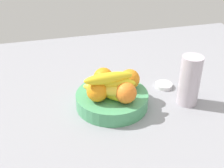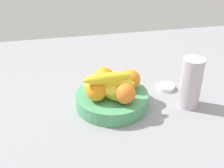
% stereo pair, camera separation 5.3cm
% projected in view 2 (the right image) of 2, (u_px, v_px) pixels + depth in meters
% --- Properties ---
extents(ground_plane, '(1.80, 1.40, 0.03)m').
position_uv_depth(ground_plane, '(119.00, 104.00, 1.12)').
color(ground_plane, gray).
extents(fruit_bowl, '(0.26, 0.26, 0.05)m').
position_uv_depth(fruit_bowl, '(112.00, 100.00, 1.07)').
color(fruit_bowl, '#4A9C67').
rests_on(fruit_bowl, ground_plane).
extents(orange_front_left, '(0.07, 0.07, 0.07)m').
position_uv_depth(orange_front_left, '(130.00, 80.00, 1.07)').
color(orange_front_left, orange).
rests_on(orange_front_left, fruit_bowl).
extents(orange_front_right, '(0.07, 0.07, 0.07)m').
position_uv_depth(orange_front_right, '(104.00, 77.00, 1.08)').
color(orange_front_right, orange).
rests_on(orange_front_right, fruit_bowl).
extents(orange_center, '(0.07, 0.07, 0.07)m').
position_uv_depth(orange_center, '(97.00, 91.00, 1.00)').
color(orange_center, orange).
rests_on(orange_center, fruit_bowl).
extents(orange_back_left, '(0.07, 0.07, 0.07)m').
position_uv_depth(orange_back_left, '(126.00, 93.00, 0.99)').
color(orange_back_left, orange).
rests_on(orange_back_left, fruit_bowl).
extents(banana_bunch, '(0.19, 0.16, 0.11)m').
position_uv_depth(banana_bunch, '(108.00, 86.00, 1.00)').
color(banana_bunch, yellow).
rests_on(banana_bunch, fruit_bowl).
extents(thermos_tumbler, '(0.08, 0.08, 0.19)m').
position_uv_depth(thermos_tumbler, '(191.00, 83.00, 1.04)').
color(thermos_tumbler, '#BEB1BD').
rests_on(thermos_tumbler, ground_plane).
extents(jar_lid, '(0.07, 0.07, 0.02)m').
position_uv_depth(jar_lid, '(166.00, 87.00, 1.18)').
color(jar_lid, silver).
rests_on(jar_lid, ground_plane).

